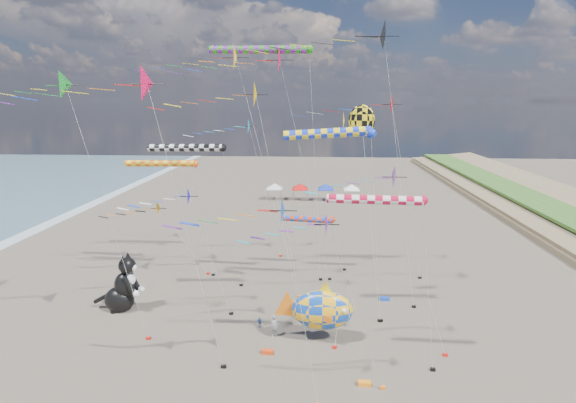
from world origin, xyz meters
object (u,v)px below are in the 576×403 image
Objects in this scene: cat_inflatable at (121,282)px; person_adult at (275,326)px; parked_car at (402,201)px; child_blue at (260,322)px; child_green at (344,320)px; fish_inflatable at (321,310)px.

cat_inflatable is 2.99× the size of person_adult.
parked_car is at bearing 58.22° from cat_inflatable.
parked_car is (20.91, 48.94, 0.17)m from child_blue.
fish_inflatable is at bearing -112.59° from child_green.
person_adult is 54.09m from parked_car.
person_adult is at bearing -178.46° from parked_car.
child_blue is at bearing -160.22° from child_green.
cat_inflatable is at bearing 151.64° from child_blue.
parked_car is (13.64, 48.33, 0.10)m from child_green.
child_green is at bearing -173.13° from parked_car.
parked_car is at bearing 89.19° from child_green.
cat_inflatable is 20.56m from child_green.
child_blue is (-5.26, 2.01, -2.28)m from fish_inflatable.
child_blue is (-7.28, -0.61, -0.07)m from child_green.
cat_inflatable reaches higher than fish_inflatable.
cat_inflatable is 0.84× the size of fish_inflatable.
person_adult is 6.22m from child_green.
parked_car is (19.46, 50.46, -0.29)m from person_adult.
cat_inflatable is 57.65m from parked_car.
child_green is at bearing -13.02° from child_blue.
parked_car reaches higher than child_blue.
fish_inflatable is at bearing -9.23° from cat_inflatable.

